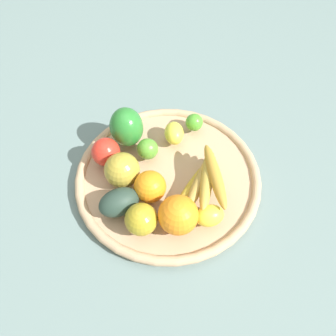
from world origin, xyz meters
name	(u,v)px	position (x,y,z in m)	size (l,w,h in m)	color
ground_plane	(168,180)	(0.00, 0.00, 0.00)	(2.40, 2.40, 0.00)	slate
basket	(168,177)	(0.00, 0.00, 0.01)	(0.42, 0.42, 0.03)	tan
lemon_0	(174,133)	(0.02, 0.10, 0.05)	(0.06, 0.05, 0.05)	yellow
avocado	(119,202)	(-0.11, -0.08, 0.06)	(0.09, 0.06, 0.06)	#273A2F
orange_1	(150,187)	(-0.04, -0.05, 0.06)	(0.07, 0.07, 0.07)	orange
lime_0	(148,149)	(-0.04, 0.05, 0.05)	(0.05, 0.05, 0.05)	#53962E
banana_bunch	(205,179)	(0.07, -0.04, 0.06)	(0.12, 0.17, 0.06)	gold
orange_0	(178,215)	(0.01, -0.13, 0.07)	(0.08, 0.08, 0.08)	orange
apple_2	(122,170)	(-0.10, -0.01, 0.07)	(0.08, 0.08, 0.08)	#AA9231
apple_0	(141,219)	(-0.06, -0.13, 0.06)	(0.07, 0.07, 0.07)	#A79022
apple_1	(106,152)	(-0.14, 0.05, 0.06)	(0.06, 0.06, 0.06)	red
lime_1	(194,122)	(0.07, 0.13, 0.05)	(0.04, 0.04, 0.04)	#4A992A
lemon_1	(209,216)	(0.07, -0.13, 0.05)	(0.06, 0.04, 0.04)	yellow
bell_pepper	(127,127)	(-0.09, 0.10, 0.08)	(0.08, 0.08, 0.10)	#29782C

